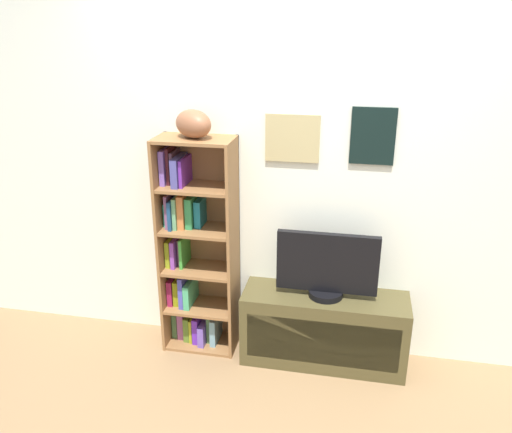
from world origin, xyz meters
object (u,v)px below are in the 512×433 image
at_px(bookshelf, 194,253).
at_px(tv_stand, 324,329).
at_px(television, 327,267).
at_px(football, 193,124).

bearing_deg(bookshelf, tv_stand, -3.91).
height_order(tv_stand, television, television).
distance_m(bookshelf, tv_stand, 1.00).
distance_m(football, tv_stand, 1.57).
distance_m(bookshelf, football, 0.88).
bearing_deg(tv_stand, television, 90.00).
xyz_separation_m(football, tv_stand, (0.85, -0.03, -1.32)).
xyz_separation_m(football, television, (0.85, -0.03, -0.86)).
bearing_deg(bookshelf, television, -3.83).
relative_size(football, tv_stand, 0.25).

